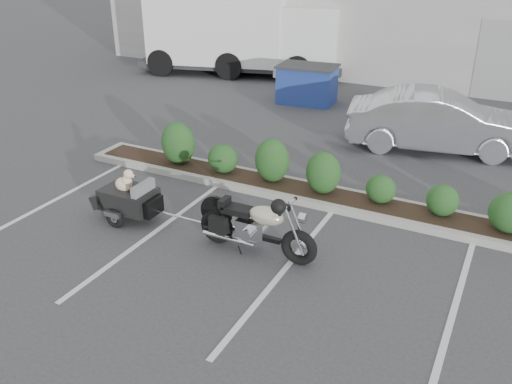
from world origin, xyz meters
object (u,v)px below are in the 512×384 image
at_px(delivery_truck, 242,27).
at_px(motorcycle, 256,227).
at_px(sedan, 438,122).
at_px(dumpster, 307,84).
at_px(pet_trailer, 128,198).

bearing_deg(delivery_truck, motorcycle, -75.07).
xyz_separation_m(motorcycle, delivery_truck, (-6.75, 12.02, 1.25)).
relative_size(sedan, delivery_truck, 0.54).
distance_m(motorcycle, dumpster, 9.57).
height_order(motorcycle, pet_trailer, motorcycle).
xyz_separation_m(sedan, dumpster, (-4.62, 2.53, -0.12)).
xyz_separation_m(motorcycle, sedan, (1.85, 6.64, 0.24)).
distance_m(motorcycle, delivery_truck, 13.84).
bearing_deg(pet_trailer, sedan, 54.87).
bearing_deg(pet_trailer, motorcycle, -0.58).
distance_m(pet_trailer, sedan, 8.08).
bearing_deg(motorcycle, delivery_truck, 119.19).
bearing_deg(motorcycle, sedan, 74.31).
relative_size(pet_trailer, delivery_truck, 0.21).
bearing_deg(sedan, dumpster, 49.62).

